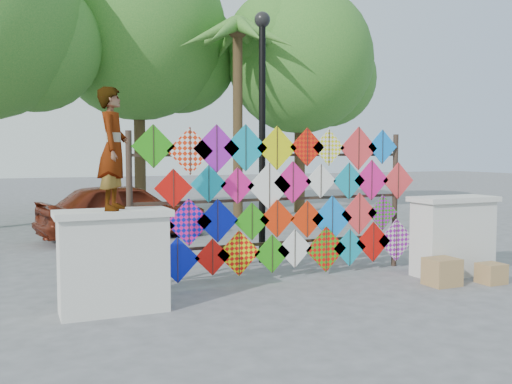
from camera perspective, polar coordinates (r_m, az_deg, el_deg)
ground at (r=8.51m, az=4.29°, el=-9.55°), size 80.00×80.00×0.00m
parapet_left at (r=7.34m, az=-14.07°, el=-6.66°), size 1.40×0.65×1.28m
parapet_right at (r=9.76m, az=19.09°, el=-4.12°), size 1.40×0.65×1.28m
kite_rack at (r=9.00m, az=2.86°, el=-0.91°), size 4.95×0.24×2.42m
tree_mid at (r=19.15m, az=-11.39°, el=15.32°), size 6.30×5.60×8.61m
tree_east at (r=19.31m, az=4.64°, el=12.91°), size 5.40×4.80×7.42m
palm_tree at (r=16.73m, az=-1.85°, el=14.19°), size 3.62×3.62×5.83m
vendor_woman at (r=7.22m, az=-14.09°, el=4.21°), size 0.54×0.64×1.51m
sedan at (r=13.44m, az=-13.02°, el=-1.80°), size 4.09×2.31×1.31m
lamppost at (r=10.22m, az=0.62°, el=7.92°), size 0.28×0.28×4.46m
cardboard_box_near at (r=9.05m, az=18.10°, el=-7.59°), size 0.46×0.41×0.41m
cardboard_box_far at (r=9.44m, az=22.46°, el=-7.53°), size 0.36×0.33×0.31m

